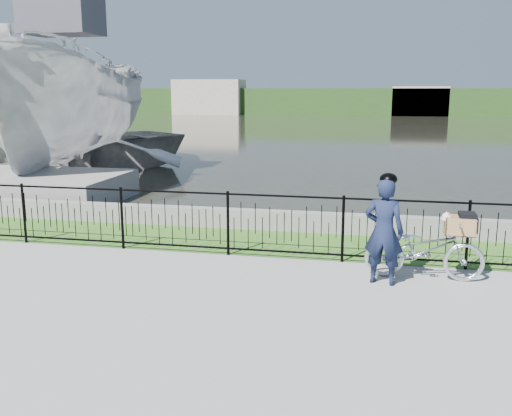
% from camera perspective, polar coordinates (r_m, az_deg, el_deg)
% --- Properties ---
extents(ground, '(120.00, 120.00, 0.00)m').
position_cam_1_polar(ground, '(8.47, 1.07, -8.11)').
color(ground, gray).
rests_on(ground, ground).
extents(grass_strip, '(60.00, 2.00, 0.01)m').
position_cam_1_polar(grass_strip, '(10.91, 3.64, -3.52)').
color(grass_strip, '#386720').
rests_on(grass_strip, ground).
extents(water, '(120.00, 120.00, 0.00)m').
position_cam_1_polar(water, '(40.95, 9.86, 7.58)').
color(water, '#28281E').
rests_on(water, ground).
extents(quay_wall, '(60.00, 0.30, 0.40)m').
position_cam_1_polar(quay_wall, '(11.83, 4.36, -1.35)').
color(quay_wall, slate).
rests_on(quay_wall, ground).
extents(fence, '(14.00, 0.06, 1.15)m').
position_cam_1_polar(fence, '(9.81, 2.84, -1.82)').
color(fence, black).
rests_on(fence, ground).
extents(far_treeline, '(120.00, 6.00, 3.00)m').
position_cam_1_polar(far_treeline, '(67.85, 10.80, 10.41)').
color(far_treeline, '#25441A').
rests_on(far_treeline, ground).
extents(far_building_left, '(8.00, 4.00, 4.00)m').
position_cam_1_polar(far_building_left, '(68.65, -4.70, 11.01)').
color(far_building_left, '#AE9D8C').
rests_on(far_building_left, ground).
extents(far_building_right, '(6.00, 3.00, 3.20)m').
position_cam_1_polar(far_building_right, '(66.49, 16.03, 10.23)').
color(far_building_right, '#AE9D8C').
rests_on(far_building_right, ground).
extents(bicycle_rig, '(1.79, 0.62, 1.09)m').
position_cam_1_polar(bicycle_rig, '(9.16, 16.55, -3.90)').
color(bicycle_rig, silver).
rests_on(bicycle_rig, ground).
extents(cyclist, '(0.66, 0.50, 1.68)m').
position_cam_1_polar(cyclist, '(8.70, 12.68, -2.11)').
color(cyclist, '#131B36').
rests_on(cyclist, ground).
extents(boat_near, '(6.36, 11.81, 6.12)m').
position_cam_1_polar(boat_near, '(19.30, -18.32, 9.32)').
color(boat_near, '#BBBBBB').
rests_on(boat_near, water).
extents(boat_far, '(10.79, 11.45, 1.93)m').
position_cam_1_polar(boat_far, '(21.06, -19.71, 5.88)').
color(boat_far, '#BBBBBB').
rests_on(boat_far, water).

